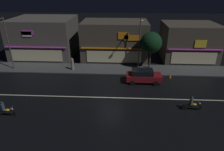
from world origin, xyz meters
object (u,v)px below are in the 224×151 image
Objects in this scene: streetlamp_mid at (140,40)px; traffic_cone at (170,76)px; pedestrian_on_sidewalk at (72,64)px; motorcycle_lead at (5,110)px; parked_car_near_kerb at (143,76)px; motorcycle_following at (192,104)px; streetlamp_west at (7,40)px.

streetlamp_mid is 12.87× the size of traffic_cone.
motorcycle_lead is at bearing 88.50° from pedestrian_on_sidewalk.
pedestrian_on_sidewalk is 0.92× the size of motorcycle_lead.
pedestrian_on_sidewalk is at bearing 172.57° from traffic_cone.
parked_car_near_kerb reaches higher than motorcycle_lead.
motorcycle_following is 3.45× the size of traffic_cone.
traffic_cone is (-0.45, 7.34, -0.36)m from motorcycle_following.
motorcycle_following is at bearing -66.44° from streetlamp_mid.
pedestrian_on_sidewalk is 13.42m from traffic_cone.
parked_car_near_kerb is 7.82× the size of traffic_cone.
motorcycle_lead is 1.00× the size of motorcycle_following.
motorcycle_lead is at bearing -65.93° from streetlamp_west.
parked_car_near_kerb is at bearing -149.78° from motorcycle_lead.
traffic_cone is (21.81, -1.46, -4.09)m from streetlamp_west.
streetlamp_mid reaches higher than traffic_cone.
motorcycle_lead is 19.37m from traffic_cone.
motorcycle_following is (4.11, -5.84, -0.24)m from parked_car_near_kerb.
streetlamp_mid is 5.53m from parked_car_near_kerb.
streetlamp_mid is 3.72× the size of motorcycle_lead.
streetlamp_mid is at bearing -72.94° from motorcycle_following.
parked_car_near_kerb is at bearing -61.33° from motorcycle_following.
streetlamp_west is 3.77× the size of motorcycle_lead.
pedestrian_on_sidewalk is 0.41× the size of parked_car_near_kerb.
motorcycle_following is at bearing -173.59° from motorcycle_lead.
traffic_cone is at bearing -92.99° from motorcycle_following.
streetlamp_mid is 6.33m from traffic_cone.
streetlamp_mid is 3.72× the size of motorcycle_following.
streetlamp_west reaches higher than motorcycle_following.
motorcycle_following is (4.43, -10.15, -3.68)m from streetlamp_mid.
pedestrian_on_sidewalk is at bearing -173.37° from streetlamp_mid.
pedestrian_on_sidewalk reaches higher than motorcycle_lead.
motorcycle_following is at bearing 164.18° from pedestrian_on_sidewalk.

